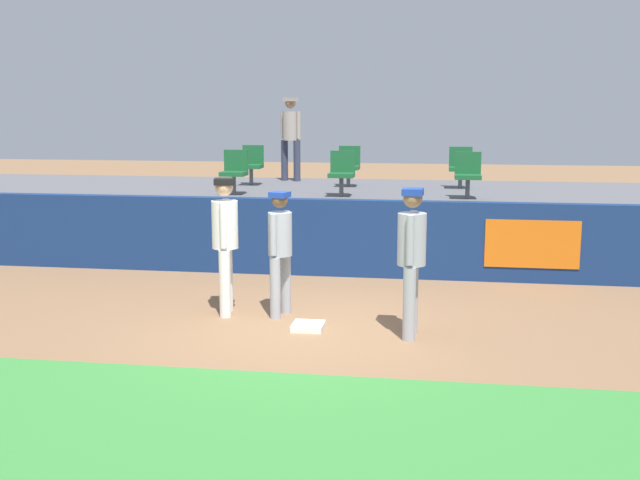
# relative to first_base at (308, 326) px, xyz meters

# --- Properties ---
(ground_plane) EXTENTS (60.00, 60.00, 0.00)m
(ground_plane) POSITION_rel_first_base_xyz_m (-0.11, -0.11, -0.04)
(ground_plane) COLOR #846042
(grass_foreground_strip) EXTENTS (18.00, 2.80, 0.01)m
(grass_foreground_strip) POSITION_rel_first_base_xyz_m (-0.11, -3.07, -0.04)
(grass_foreground_strip) COLOR #388438
(grass_foreground_strip) RESTS_ON ground_plane
(first_base) EXTENTS (0.40, 0.40, 0.08)m
(first_base) POSITION_rel_first_base_xyz_m (0.00, 0.00, 0.00)
(first_base) COLOR white
(first_base) RESTS_ON ground_plane
(player_fielder_home) EXTENTS (0.42, 0.60, 1.88)m
(player_fielder_home) POSITION_rel_first_base_xyz_m (-1.25, 0.60, 1.05)
(player_fielder_home) COLOR white
(player_fielder_home) RESTS_ON ground_plane
(player_runner_visitor) EXTENTS (0.40, 0.46, 1.71)m
(player_runner_visitor) POSITION_rel_first_base_xyz_m (-0.49, 0.61, 0.95)
(player_runner_visitor) COLOR #9EA3AD
(player_runner_visitor) RESTS_ON ground_plane
(player_coach_visitor) EXTENTS (0.37, 0.52, 1.86)m
(player_coach_visitor) POSITION_rel_first_base_xyz_m (1.31, -0.10, 1.04)
(player_coach_visitor) COLOR #9EA3AD
(player_coach_visitor) RESTS_ON ground_plane
(field_wall) EXTENTS (18.00, 0.26, 1.30)m
(field_wall) POSITION_rel_first_base_xyz_m (-0.09, 3.26, 0.61)
(field_wall) COLOR navy
(field_wall) RESTS_ON ground_plane
(bleacher_platform) EXTENTS (18.00, 4.80, 1.19)m
(bleacher_platform) POSITION_rel_first_base_xyz_m (-0.11, 5.83, 0.56)
(bleacher_platform) COLOR #59595E
(bleacher_platform) RESTS_ON ground_plane
(seat_back_center) EXTENTS (0.45, 0.44, 0.84)m
(seat_back_center) POSITION_rel_first_base_xyz_m (-0.25, 6.50, 1.62)
(seat_back_center) COLOR #4C4C51
(seat_back_center) RESTS_ON bleacher_platform
(seat_front_right) EXTENTS (0.47, 0.44, 0.84)m
(seat_front_right) POSITION_rel_first_base_xyz_m (2.13, 4.70, 1.62)
(seat_front_right) COLOR #4C4C51
(seat_front_right) RESTS_ON bleacher_platform
(seat_back_right) EXTENTS (0.47, 0.44, 0.84)m
(seat_back_right) POSITION_rel_first_base_xyz_m (2.04, 6.50, 1.62)
(seat_back_right) COLOR #4C4C51
(seat_back_right) RESTS_ON bleacher_platform
(seat_back_left) EXTENTS (0.45, 0.44, 0.84)m
(seat_back_left) POSITION_rel_first_base_xyz_m (-2.32, 6.50, 1.62)
(seat_back_left) COLOR #4C4C51
(seat_back_left) RESTS_ON bleacher_platform
(seat_front_center) EXTENTS (0.46, 0.44, 0.84)m
(seat_front_center) POSITION_rel_first_base_xyz_m (-0.16, 4.70, 1.62)
(seat_front_center) COLOR #4C4C51
(seat_front_center) RESTS_ON bleacher_platform
(seat_front_left) EXTENTS (0.46, 0.44, 0.84)m
(seat_front_left) POSITION_rel_first_base_xyz_m (-2.21, 4.70, 1.62)
(seat_front_left) COLOR #4C4C51
(seat_front_left) RESTS_ON bleacher_platform
(spectator_hooded) EXTENTS (0.49, 0.45, 1.84)m
(spectator_hooded) POSITION_rel_first_base_xyz_m (-1.69, 7.56, 2.22)
(spectator_hooded) COLOR #33384C
(spectator_hooded) RESTS_ON bleacher_platform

